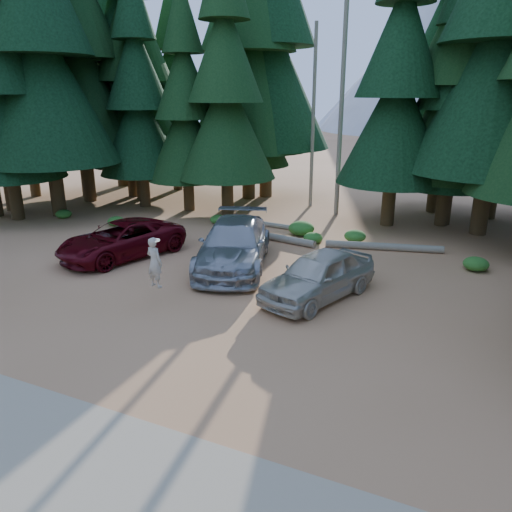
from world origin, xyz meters
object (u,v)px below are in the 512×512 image
(silver_minivan_center, at_px, (234,244))
(log_mid, at_px, (280,226))
(silver_minivan_right, at_px, (318,275))
(log_left, at_px, (271,236))
(log_right, at_px, (383,247))
(frisbee_player, at_px, (155,262))
(red_pickup, at_px, (121,240))

(silver_minivan_center, bearing_deg, log_mid, 75.64)
(silver_minivan_right, distance_m, log_mid, 8.79)
(log_left, xyz_separation_m, log_right, (4.97, 0.59, -0.00))
(log_left, bearing_deg, log_mid, 109.86)
(log_left, relative_size, log_mid, 1.55)
(frisbee_player, relative_size, log_left, 0.36)
(silver_minivan_right, bearing_deg, log_mid, 139.09)
(silver_minivan_right, relative_size, frisbee_player, 2.78)
(silver_minivan_right, distance_m, frisbee_player, 5.24)
(log_left, bearing_deg, log_right, 16.55)
(silver_minivan_right, height_order, log_left, silver_minivan_right)
(red_pickup, relative_size, frisbee_player, 3.21)
(silver_minivan_right, relative_size, log_right, 0.93)
(red_pickup, relative_size, log_right, 1.07)
(red_pickup, xyz_separation_m, silver_minivan_right, (8.57, -0.74, 0.05))
(silver_minivan_center, height_order, silver_minivan_right, silver_minivan_center)
(log_mid, distance_m, log_right, 5.53)
(log_left, bearing_deg, frisbee_player, -84.18)
(red_pickup, bearing_deg, log_mid, 75.58)
(red_pickup, xyz_separation_m, log_mid, (4.16, 6.84, -0.61))
(red_pickup, relative_size, silver_minivan_center, 0.86)
(frisbee_player, bearing_deg, silver_minivan_right, -140.86)
(log_left, height_order, log_right, log_left)
(red_pickup, xyz_separation_m, log_left, (4.53, 4.79, -0.57))
(red_pickup, height_order, silver_minivan_center, silver_minivan_center)
(log_mid, height_order, log_right, log_right)
(silver_minivan_right, height_order, frisbee_player, frisbee_player)
(log_left, distance_m, log_right, 5.01)
(silver_minivan_center, distance_m, log_right, 6.65)
(log_left, relative_size, log_right, 0.92)
(red_pickup, xyz_separation_m, silver_minivan_center, (4.67, 0.87, 0.15))
(silver_minivan_right, xyz_separation_m, log_mid, (-4.41, 7.58, -0.66))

